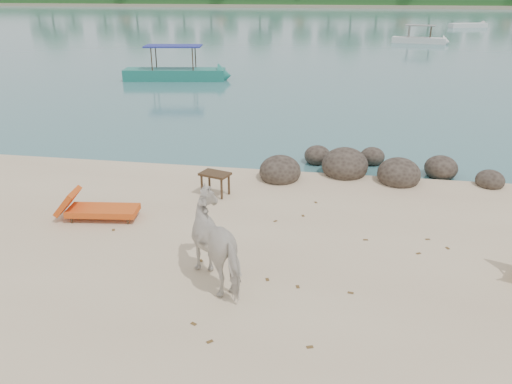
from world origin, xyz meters
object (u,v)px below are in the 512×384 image
side_table (215,185)px  lounge_chair (103,208)px  cow (221,242)px  boulders (360,169)px  boat_near (173,51)px

side_table → lounge_chair: 2.73m
cow → lounge_chair: (-3.14, 1.97, -0.46)m
lounge_chair → cow: bearing=-39.1°
side_table → lounge_chair: lounge_chair is taller
cow → side_table: 3.88m
boulders → side_table: (-3.53, -2.05, 0.10)m
lounge_chair → boat_near: boat_near is taller
cow → boat_near: size_ratio=0.28×
boulders → cow: (-2.49, -5.76, 0.56)m
boat_near → cow: bearing=-78.5°
cow → side_table: bearing=-117.2°
side_table → lounge_chair: (-2.11, -1.74, 0.00)m
boulders → side_table: boulders is taller
boat_near → lounge_chair: bearing=-85.6°
boulders → boat_near: size_ratio=1.01×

